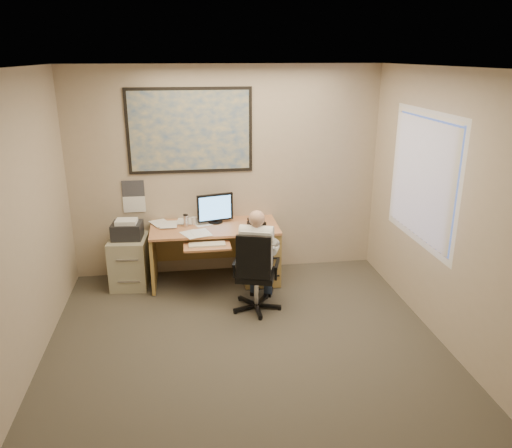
{
  "coord_description": "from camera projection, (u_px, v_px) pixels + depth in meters",
  "views": [
    {
      "loc": [
        -0.53,
        -4.07,
        2.81
      ],
      "look_at": [
        0.25,
        1.3,
        0.95
      ],
      "focal_mm": 35.0,
      "sensor_mm": 36.0,
      "label": 1
    }
  ],
  "objects": [
    {
      "name": "person",
      "position": [
        256.0,
        260.0,
        5.65
      ],
      "size": [
        0.67,
        0.8,
        1.18
      ],
      "primitive_type": null,
      "rotation": [
        0.0,
        0.0,
        -0.32
      ],
      "color": "white",
      "rests_on": "office_chair"
    },
    {
      "name": "window_blinds",
      "position": [
        422.0,
        179.0,
        5.31
      ],
      "size": [
        0.06,
        1.4,
        1.3
      ],
      "primitive_type": null,
      "color": "#F0E8CF",
      "rests_on": "room_shell"
    },
    {
      "name": "office_chair",
      "position": [
        258.0,
        288.0,
        5.68
      ],
      "size": [
        0.72,
        0.72,
        0.97
      ],
      "rotation": [
        0.0,
        0.0,
        -0.29
      ],
      "color": "black",
      "rests_on": "ground"
    },
    {
      "name": "wall_calendar",
      "position": [
        134.0,
        196.0,
        6.38
      ],
      "size": [
        0.28,
        0.01,
        0.42
      ],
      "primitive_type": "cube",
      "color": "white",
      "rests_on": "room_shell"
    },
    {
      "name": "world_map",
      "position": [
        190.0,
        131.0,
        6.21
      ],
      "size": [
        1.56,
        0.03,
        1.06
      ],
      "primitive_type": "cube",
      "color": "#1E4C93",
      "rests_on": "room_shell"
    },
    {
      "name": "filing_cabinet",
      "position": [
        130.0,
        257.0,
        6.3
      ],
      "size": [
        0.5,
        0.58,
        0.88
      ],
      "rotation": [
        0.0,
        0.0,
        -0.08
      ],
      "color": "#A6A286",
      "rests_on": "ground"
    },
    {
      "name": "room_shell",
      "position": [
        249.0,
        230.0,
        4.36
      ],
      "size": [
        4.0,
        4.5,
        2.7
      ],
      "color": "#3C382F",
      "rests_on": "ground"
    },
    {
      "name": "desk",
      "position": [
        241.0,
        247.0,
        6.45
      ],
      "size": [
        1.6,
        0.97,
        1.12
      ],
      "color": "tan",
      "rests_on": "ground"
    }
  ]
}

